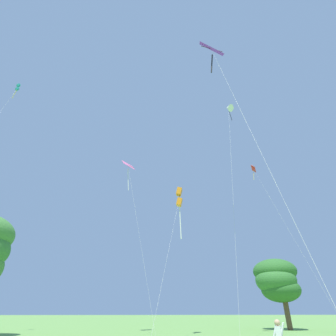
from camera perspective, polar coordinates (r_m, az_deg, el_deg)
The scene contains 7 objects.
kite_orange_box at distance 28.12m, azimuth 2.41°, elevation -6.50°, with size 3.35×7.28×13.35m.
kite_red_high at distance 38.03m, azimuth 18.62°, elevation -2.06°, with size 3.97×6.18×19.71m.
kite_pink_low at distance 32.06m, azimuth -8.36°, elevation -0.85°, with size 4.33×5.33×17.96m.
kite_purple_streamer at distance 24.87m, azimuth 9.42°, elevation 22.73°, with size 2.40×8.47×22.79m.
kite_teal_box at distance 40.02m, azimuth -29.58°, elevation 14.15°, with size 1.46×9.32×27.62m.
kite_white_distant at distance 33.54m, azimuth 12.72°, elevation 12.25°, with size 4.42×6.99×23.80m.
tree_left_oak at distance 36.87m, azimuth 22.07°, elevation -21.09°, with size 5.06×5.18×7.52m.
Camera 1 is at (0.85, -4.88, 1.76)m, focal length 28.74 mm.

